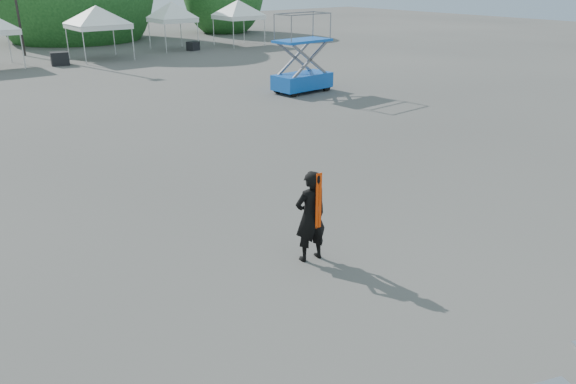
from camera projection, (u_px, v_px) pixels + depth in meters
ground at (270, 222)px, 12.70m from camera, size 120.00×120.00×0.00m
tent_f at (96, 10)px, 35.11m from camera, size 4.70×4.70×3.88m
tent_g at (171, 5)px, 39.64m from camera, size 3.89×3.89×3.88m
tent_h at (238, 4)px, 42.07m from camera, size 4.26×4.26×3.88m
man at (311, 216)px, 10.73m from camera, size 0.72×0.53×1.83m
scissor_lift at (302, 53)px, 25.75m from camera, size 2.83×1.54×3.56m
crate_mid at (60, 59)px, 33.80m from camera, size 1.16×0.98×0.79m
crate_east at (193, 46)px, 40.28m from camera, size 0.96×0.85×0.62m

